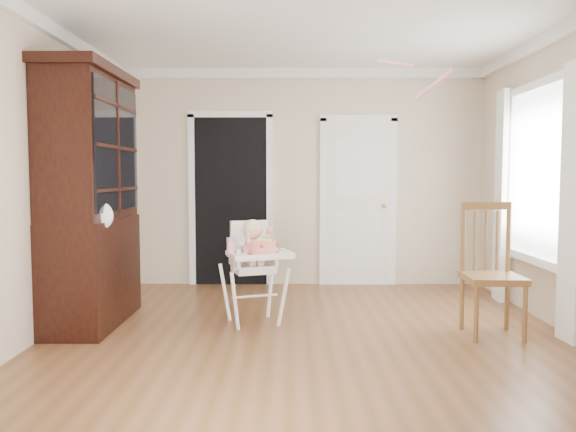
{
  "coord_description": "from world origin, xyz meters",
  "views": [
    {
      "loc": [
        -0.15,
        -4.56,
        1.37
      ],
      "look_at": [
        -0.17,
        0.5,
        1.01
      ],
      "focal_mm": 35.0,
      "sensor_mm": 36.0,
      "label": 1
    }
  ],
  "objects_px": {
    "high_chair": "(254,259)",
    "china_cabinet": "(91,197)",
    "cake": "(263,247)",
    "dining_chair": "(492,274)",
    "sippy_cup": "(231,245)"
  },
  "relations": [
    {
      "from": "high_chair",
      "to": "sippy_cup",
      "type": "bearing_deg",
      "value": -152.69
    },
    {
      "from": "china_cabinet",
      "to": "high_chair",
      "type": "bearing_deg",
      "value": 0.55
    },
    {
      "from": "china_cabinet",
      "to": "dining_chair",
      "type": "bearing_deg",
      "value": -5.82
    },
    {
      "from": "high_chair",
      "to": "dining_chair",
      "type": "height_order",
      "value": "dining_chair"
    },
    {
      "from": "cake",
      "to": "china_cabinet",
      "type": "distance_m",
      "value": 1.67
    },
    {
      "from": "high_chair",
      "to": "china_cabinet",
      "type": "relative_size",
      "value": 0.41
    },
    {
      "from": "china_cabinet",
      "to": "dining_chair",
      "type": "distance_m",
      "value": 3.64
    },
    {
      "from": "dining_chair",
      "to": "china_cabinet",
      "type": "bearing_deg",
      "value": 175.08
    },
    {
      "from": "cake",
      "to": "sippy_cup",
      "type": "distance_m",
      "value": 0.29
    },
    {
      "from": "sippy_cup",
      "to": "dining_chair",
      "type": "relative_size",
      "value": 0.17
    },
    {
      "from": "sippy_cup",
      "to": "dining_chair",
      "type": "distance_m",
      "value": 2.28
    },
    {
      "from": "sippy_cup",
      "to": "cake",
      "type": "bearing_deg",
      "value": -6.33
    },
    {
      "from": "sippy_cup",
      "to": "dining_chair",
      "type": "height_order",
      "value": "dining_chair"
    },
    {
      "from": "cake",
      "to": "china_cabinet",
      "type": "height_order",
      "value": "china_cabinet"
    },
    {
      "from": "cake",
      "to": "dining_chair",
      "type": "xyz_separation_m",
      "value": [
        1.97,
        -0.15,
        -0.21
      ]
    }
  ]
}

